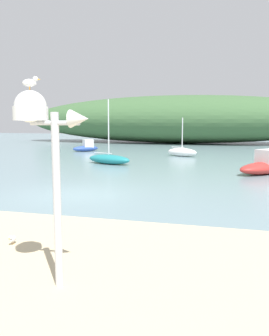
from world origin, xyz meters
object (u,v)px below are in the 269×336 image
Objects in this scene: mast_structure at (40,126)px; motorboat_west_reach at (86,147)px; motorboat_inner_mooring at (266,165)px; seagull_by_mast at (12,239)px; seagull_on_radar at (30,82)px; sailboat_centre_water at (109,159)px; sailboat_mid_channel at (182,152)px.

mast_structure is 27.03m from motorboat_west_reach.
motorboat_inner_mooring reaches higher than seagull_by_mast.
sailboat_centre_water is at bearing 105.34° from seagull_on_radar.
sailboat_mid_channel is at bearing 57.24° from sailboat_centre_water.
seagull_on_radar reaches higher than seagull_by_mast.
sailboat_centre_water is at bearing -122.76° from sailboat_mid_channel.
sailboat_centre_water is 1.79× the size of motorboat_west_reach.
motorboat_inner_mooring is 14.64m from seagull_by_mast.
seagull_by_mast is at bearing -78.32° from sailboat_centre_water.
motorboat_inner_mooring is 9.65m from sailboat_mid_channel.
mast_structure reaches higher than sailboat_mid_channel.
seagull_by_mast is (3.13, -15.13, -0.01)m from sailboat_centre_water.
mast_structure is 15.55m from motorboat_inner_mooring.
mast_structure is 3.14m from seagull_by_mast.
sailboat_centre_water is 15.45m from seagull_by_mast.
sailboat_centre_water is 9.96m from motorboat_west_reach.
sailboat_mid_channel is (-0.74, 22.66, -2.31)m from mast_structure.
mast_structure is 0.99× the size of sailboat_mid_channel.
seagull_by_mast is (-0.80, -21.24, -0.03)m from sailboat_mid_channel.
sailboat_centre_water is (-4.54, 16.55, -2.98)m from seagull_on_radar.
seagull_on_radar is 22.86m from sailboat_mid_channel.
sailboat_mid_channel is 7.26m from sailboat_centre_water.
mast_structure is at bearing -2.00° from seagull_on_radar.
mast_structure reaches higher than motorboat_west_reach.
mast_structure is at bearing -107.67° from motorboat_inner_mooring.
sailboat_centre_water reaches higher than mast_structure.
motorboat_west_reach is 7.92× the size of seagull_by_mast.
motorboat_inner_mooring is at bearing -35.77° from motorboat_west_reach.
motorboat_inner_mooring is 17.83m from motorboat_west_reach.
sailboat_centre_water is at bearing 168.59° from motorboat_inner_mooring.
seagull_by_mast is (8.25, -23.67, -0.07)m from motorboat_west_reach.
sailboat_mid_channel is at bearing -15.04° from motorboat_west_reach.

